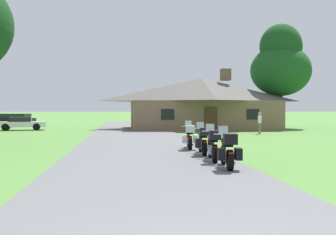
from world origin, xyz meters
name	(u,v)px	position (x,y,z in m)	size (l,w,h in m)	color
ground_plane	(138,142)	(0.00, 20.00, 0.00)	(500.00, 500.00, 0.00)	#56893D
asphalt_driveway	(140,145)	(0.00, 18.00, 0.03)	(6.40, 80.00, 0.06)	slate
motorcycle_black_nearest_to_camera	(228,151)	(2.40, 8.68, 0.61)	(0.84, 2.08, 1.30)	black
motorcycle_green_second_in_row	(213,145)	(2.36, 10.66, 0.62)	(0.69, 2.08, 1.30)	black
motorcycle_green_third_in_row	(203,141)	(2.40, 12.73, 0.61)	(0.80, 2.08, 1.30)	black
motorcycle_orange_farthest_in_row	(190,137)	(2.21, 15.08, 0.61)	(0.85, 2.08, 1.30)	black
stone_lodge	(201,103)	(6.55, 35.09, 2.50)	(13.95, 9.29, 5.75)	brown
bystander_white_shirt_near_lodge	(260,122)	(9.48, 26.70, 0.95)	(0.36, 0.50, 1.69)	#75664C
tree_right_of_lodge	(281,63)	(14.76, 36.06, 6.44)	(5.96, 5.96, 10.35)	#422D19
parked_black_suv_far_left	(13,119)	(-12.83, 43.10, 0.78)	(4.91, 2.92, 1.40)	black
parked_white_sedan_far_left	(21,123)	(-9.98, 34.70, 0.64)	(4.45, 2.53, 1.20)	silver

